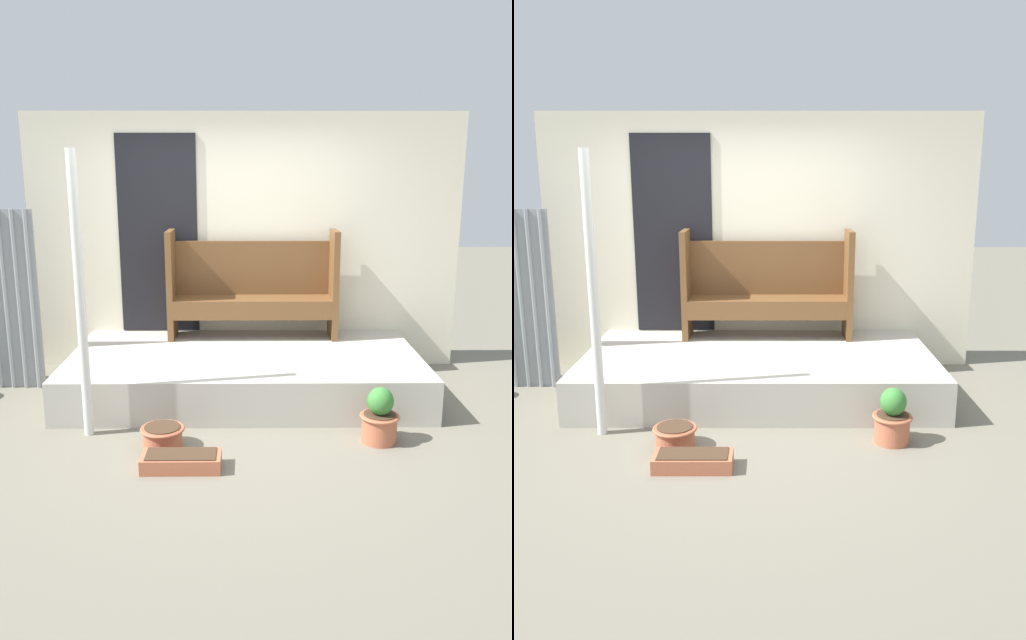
% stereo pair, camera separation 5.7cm
% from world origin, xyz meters
% --- Properties ---
extents(ground_plane, '(24.00, 24.00, 0.00)m').
position_xyz_m(ground_plane, '(0.00, 0.00, 0.00)').
color(ground_plane, '#706B5B').
extents(porch_slab, '(3.21, 1.69, 0.38)m').
position_xyz_m(porch_slab, '(0.18, 0.85, 0.19)').
color(porch_slab, '#B7B2A5').
rests_on(porch_slab, ground_plane).
extents(house_wall, '(4.41, 0.08, 2.60)m').
position_xyz_m(house_wall, '(0.14, 1.72, 1.30)').
color(house_wall, beige).
rests_on(house_wall, ground_plane).
extents(support_post, '(0.07, 0.07, 2.19)m').
position_xyz_m(support_post, '(-1.05, -0.10, 1.10)').
color(support_post, silver).
rests_on(support_post, ground_plane).
extents(bench, '(1.68, 0.40, 1.08)m').
position_xyz_m(bench, '(0.25, 1.47, 0.92)').
color(bench, brown).
rests_on(bench, porch_slab).
extents(flower_pot_left, '(0.34, 0.34, 0.17)m').
position_xyz_m(flower_pot_left, '(-0.44, -0.35, 0.09)').
color(flower_pot_left, '#B26042').
rests_on(flower_pot_left, ground_plane).
extents(flower_pot_middle, '(0.31, 0.31, 0.44)m').
position_xyz_m(flower_pot_middle, '(1.22, -0.26, 0.19)').
color(flower_pot_middle, '#B26042').
rests_on(flower_pot_middle, ground_plane).
extents(planter_box_rect, '(0.56, 0.24, 0.11)m').
position_xyz_m(planter_box_rect, '(-0.26, -0.70, 0.06)').
color(planter_box_rect, '#B26042').
rests_on(planter_box_rect, ground_plane).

